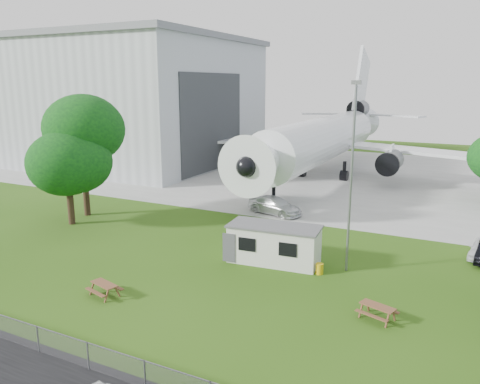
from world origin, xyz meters
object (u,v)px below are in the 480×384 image
at_px(hangar, 107,99).
at_px(picnic_west, 105,296).
at_px(picnic_east, 377,319).
at_px(airliner, 326,137).
at_px(site_cabin, 274,244).

height_order(hangar, picnic_west, hangar).
relative_size(picnic_west, picnic_east, 1.00).
bearing_deg(picnic_west, picnic_east, 30.98).
distance_m(hangar, airliner, 36.21).
distance_m(hangar, picnic_east, 61.40).
relative_size(hangar, picnic_west, 23.89).
height_order(airliner, picnic_east, airliner).
height_order(hangar, site_cabin, hangar).
xyz_separation_m(hangar, site_cabin, (41.38, -30.54, -8.09)).
height_order(hangar, picnic_east, hangar).
xyz_separation_m(hangar, picnic_west, (34.60, -39.69, -9.41)).
bearing_deg(hangar, picnic_east, -35.83).
relative_size(site_cabin, picnic_east, 3.81).
bearing_deg(airliner, picnic_east, -69.51).
height_order(picnic_west, picnic_east, same).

